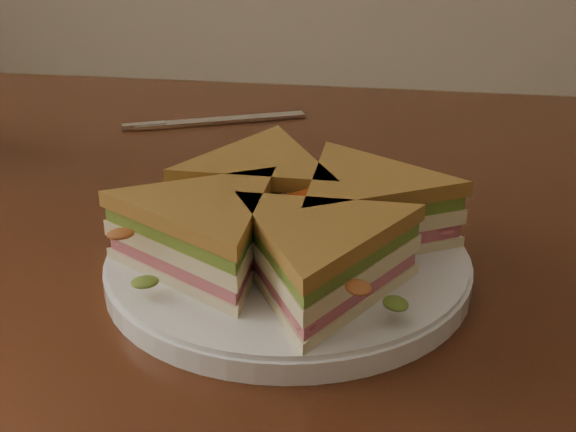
{
  "coord_description": "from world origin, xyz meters",
  "views": [
    {
      "loc": [
        0.13,
        -0.65,
        1.05
      ],
      "look_at": [
        0.05,
        -0.12,
        0.8
      ],
      "focal_mm": 50.0,
      "sensor_mm": 36.0,
      "label": 1
    }
  ],
  "objects_px": {
    "spoon": "(250,176)",
    "sandwich_wedges": "(288,222)",
    "table": "(250,302)",
    "knife": "(209,122)",
    "plate": "(288,266)"
  },
  "relations": [
    {
      "from": "sandwich_wedges",
      "to": "spoon",
      "type": "relative_size",
      "value": 1.77
    },
    {
      "from": "plate",
      "to": "sandwich_wedges",
      "type": "relative_size",
      "value": 0.86
    },
    {
      "from": "table",
      "to": "sandwich_wedges",
      "type": "relative_size",
      "value": 3.76
    },
    {
      "from": "spoon",
      "to": "sandwich_wedges",
      "type": "bearing_deg",
      "value": -84.75
    },
    {
      "from": "knife",
      "to": "spoon",
      "type": "bearing_deg",
      "value": -85.59
    },
    {
      "from": "sandwich_wedges",
      "to": "knife",
      "type": "distance_m",
      "value": 0.37
    },
    {
      "from": "spoon",
      "to": "plate",
      "type": "bearing_deg",
      "value": -84.75
    },
    {
      "from": "plate",
      "to": "spoon",
      "type": "distance_m",
      "value": 0.19
    },
    {
      "from": "plate",
      "to": "knife",
      "type": "xyz_separation_m",
      "value": [
        -0.14,
        0.34,
        -0.01
      ]
    },
    {
      "from": "table",
      "to": "spoon",
      "type": "height_order",
      "value": "spoon"
    },
    {
      "from": "spoon",
      "to": "knife",
      "type": "xyz_separation_m",
      "value": [
        -0.08,
        0.16,
        -0.0
      ]
    },
    {
      "from": "table",
      "to": "spoon",
      "type": "bearing_deg",
      "value": 98.8
    },
    {
      "from": "sandwich_wedges",
      "to": "spoon",
      "type": "height_order",
      "value": "sandwich_wedges"
    },
    {
      "from": "plate",
      "to": "sandwich_wedges",
      "type": "height_order",
      "value": "sandwich_wedges"
    },
    {
      "from": "table",
      "to": "spoon",
      "type": "xyz_separation_m",
      "value": [
        -0.01,
        0.07,
        0.1
      ]
    }
  ]
}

